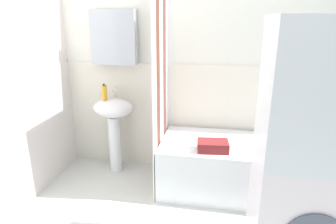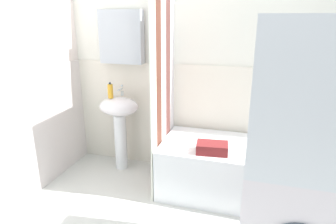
{
  "view_description": "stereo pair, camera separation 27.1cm",
  "coord_description": "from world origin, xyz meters",
  "px_view_note": "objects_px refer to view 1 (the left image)",
  "views": [
    {
      "loc": [
        0.19,
        -1.86,
        1.68
      ],
      "look_at": [
        -0.28,
        0.67,
        0.85
      ],
      "focal_mm": 31.78,
      "sensor_mm": 36.0,
      "label": 1
    },
    {
      "loc": [
        0.45,
        -1.8,
        1.68
      ],
      "look_at": [
        -0.28,
        0.67,
        0.85
      ],
      "focal_mm": 31.78,
      "sensor_mm": 36.0,
      "label": 2
    }
  ],
  "objects_px": {
    "bathtub": "(235,167)",
    "shampoo_bottle": "(289,128)",
    "towel_folded": "(213,146)",
    "washer_dryer_stack": "(310,156)",
    "conditioner_bottle": "(280,130)",
    "soap_dispenser": "(104,93)",
    "lotion_bottle": "(300,129)",
    "sink": "(114,119)"
  },
  "relations": [
    {
      "from": "soap_dispenser",
      "to": "lotion_bottle",
      "type": "xyz_separation_m",
      "value": [
        2.02,
        0.17,
        -0.33
      ]
    },
    {
      "from": "lotion_bottle",
      "to": "conditioner_bottle",
      "type": "xyz_separation_m",
      "value": [
        -0.2,
        -0.04,
        -0.01
      ]
    },
    {
      "from": "sink",
      "to": "soap_dispenser",
      "type": "relative_size",
      "value": 4.85
    },
    {
      "from": "sink",
      "to": "lotion_bottle",
      "type": "xyz_separation_m",
      "value": [
        1.95,
        0.13,
        -0.03
      ]
    },
    {
      "from": "soap_dispenser",
      "to": "shampoo_bottle",
      "type": "bearing_deg",
      "value": 3.8
    },
    {
      "from": "sink",
      "to": "washer_dryer_stack",
      "type": "bearing_deg",
      "value": -32.11
    },
    {
      "from": "towel_folded",
      "to": "washer_dryer_stack",
      "type": "bearing_deg",
      "value": -48.05
    },
    {
      "from": "sink",
      "to": "bathtub",
      "type": "bearing_deg",
      "value": -7.62
    },
    {
      "from": "sink",
      "to": "soap_dispenser",
      "type": "distance_m",
      "value": 0.31
    },
    {
      "from": "shampoo_bottle",
      "to": "washer_dryer_stack",
      "type": "bearing_deg",
      "value": -96.1
    },
    {
      "from": "lotion_bottle",
      "to": "towel_folded",
      "type": "height_order",
      "value": "lotion_bottle"
    },
    {
      "from": "soap_dispenser",
      "to": "conditioner_bottle",
      "type": "xyz_separation_m",
      "value": [
        1.82,
        0.13,
        -0.34
      ]
    },
    {
      "from": "sink",
      "to": "conditioner_bottle",
      "type": "xyz_separation_m",
      "value": [
        1.74,
        0.1,
        -0.04
      ]
    },
    {
      "from": "sink",
      "to": "towel_folded",
      "type": "relative_size",
      "value": 3.02
    },
    {
      "from": "soap_dispenser",
      "to": "bathtub",
      "type": "relative_size",
      "value": 0.12
    },
    {
      "from": "soap_dispenser",
      "to": "lotion_bottle",
      "type": "bearing_deg",
      "value": 4.79
    },
    {
      "from": "soap_dispenser",
      "to": "bathtub",
      "type": "height_order",
      "value": "soap_dispenser"
    },
    {
      "from": "soap_dispenser",
      "to": "washer_dryer_stack",
      "type": "distance_m",
      "value": 2.06
    },
    {
      "from": "soap_dispenser",
      "to": "lotion_bottle",
      "type": "distance_m",
      "value": 2.05
    },
    {
      "from": "bathtub",
      "to": "lotion_bottle",
      "type": "xyz_separation_m",
      "value": [
        0.63,
        0.31,
        0.33
      ]
    },
    {
      "from": "sink",
      "to": "bathtub",
      "type": "xyz_separation_m",
      "value": [
        1.31,
        -0.18,
        -0.36
      ]
    },
    {
      "from": "soap_dispenser",
      "to": "shampoo_bottle",
      "type": "distance_m",
      "value": 1.93
    },
    {
      "from": "shampoo_bottle",
      "to": "washer_dryer_stack",
      "type": "xyz_separation_m",
      "value": [
        -0.12,
        -1.16,
        0.24
      ]
    },
    {
      "from": "lotion_bottle",
      "to": "washer_dryer_stack",
      "type": "xyz_separation_m",
      "value": [
        -0.24,
        -1.21,
        0.26
      ]
    },
    {
      "from": "bathtub",
      "to": "soap_dispenser",
      "type": "bearing_deg",
      "value": 174.22
    },
    {
      "from": "conditioner_bottle",
      "to": "washer_dryer_stack",
      "type": "height_order",
      "value": "washer_dryer_stack"
    },
    {
      "from": "shampoo_bottle",
      "to": "conditioner_bottle",
      "type": "bearing_deg",
      "value": 175.81
    },
    {
      "from": "washer_dryer_stack",
      "to": "shampoo_bottle",
      "type": "bearing_deg",
      "value": 83.9
    },
    {
      "from": "soap_dispenser",
      "to": "lotion_bottle",
      "type": "relative_size",
      "value": 1.03
    },
    {
      "from": "bathtub",
      "to": "towel_folded",
      "type": "height_order",
      "value": "towel_folded"
    },
    {
      "from": "conditioner_bottle",
      "to": "towel_folded",
      "type": "distance_m",
      "value": 0.81
    },
    {
      "from": "bathtub",
      "to": "lotion_bottle",
      "type": "relative_size",
      "value": 8.72
    },
    {
      "from": "bathtub",
      "to": "towel_folded",
      "type": "relative_size",
      "value": 5.27
    },
    {
      "from": "soap_dispenser",
      "to": "bathtub",
      "type": "bearing_deg",
      "value": -5.78
    },
    {
      "from": "sink",
      "to": "towel_folded",
      "type": "xyz_separation_m",
      "value": [
        1.09,
        -0.38,
        -0.06
      ]
    },
    {
      "from": "sink",
      "to": "shampoo_bottle",
      "type": "height_order",
      "value": "sink"
    },
    {
      "from": "bathtub",
      "to": "washer_dryer_stack",
      "type": "distance_m",
      "value": 1.14
    },
    {
      "from": "bathtub",
      "to": "shampoo_bottle",
      "type": "xyz_separation_m",
      "value": [
        0.52,
        0.27,
        0.35
      ]
    },
    {
      "from": "shampoo_bottle",
      "to": "sink",
      "type": "bearing_deg",
      "value": -177.15
    },
    {
      "from": "conditioner_bottle",
      "to": "soap_dispenser",
      "type": "bearing_deg",
      "value": -175.81
    },
    {
      "from": "washer_dryer_stack",
      "to": "towel_folded",
      "type": "bearing_deg",
      "value": 131.95
    },
    {
      "from": "lotion_bottle",
      "to": "shampoo_bottle",
      "type": "xyz_separation_m",
      "value": [
        -0.11,
        -0.04,
        0.02
      ]
    }
  ]
}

